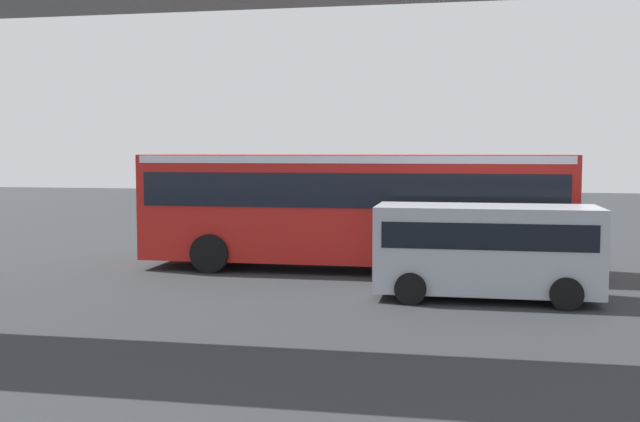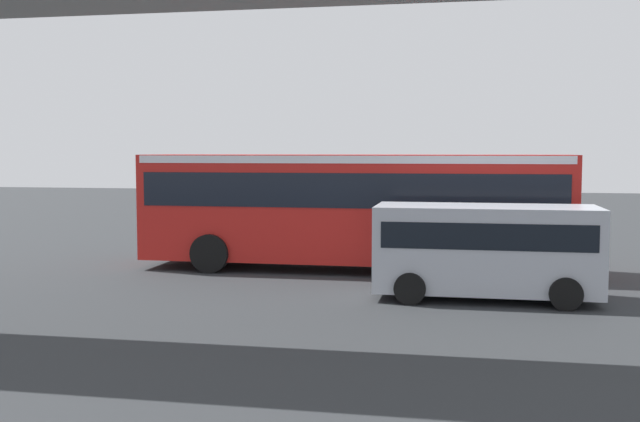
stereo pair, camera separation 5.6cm
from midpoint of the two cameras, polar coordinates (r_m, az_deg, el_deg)
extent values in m
plane|color=#2D3033|center=(21.81, -0.86, -3.97)|extent=(80.00, 80.00, 0.00)
cube|color=red|center=(20.41, 2.64, 0.29)|extent=(11.50, 2.55, 2.86)
cube|color=black|center=(20.37, 2.64, 1.74)|extent=(11.04, 2.59, 0.90)
cube|color=white|center=(20.35, 2.65, 3.98)|extent=(11.27, 2.58, 0.20)
cube|color=black|center=(21.96, -12.42, 1.39)|extent=(0.04, 2.24, 1.20)
cylinder|color=black|center=(20.17, -8.33, -3.22)|extent=(1.04, 0.30, 1.04)
cylinder|color=black|center=(22.57, -6.19, -2.37)|extent=(1.04, 0.30, 1.04)
cylinder|color=black|center=(19.07, 13.09, -3.74)|extent=(1.04, 0.30, 1.04)
cylinder|color=black|center=(21.60, 12.84, -2.77)|extent=(1.04, 0.30, 1.04)
cube|color=#B7BCC6|center=(16.83, 12.62, -2.78)|extent=(4.80, 1.95, 1.86)
cube|color=black|center=(16.79, 12.64, -1.57)|extent=(4.42, 1.98, 0.56)
cylinder|color=black|center=(16.01, 6.97, -5.89)|extent=(0.68, 0.22, 0.68)
cylinder|color=black|center=(17.93, 7.41, -4.77)|extent=(0.68, 0.22, 0.68)
cylinder|color=black|center=(16.12, 18.34, -6.03)|extent=(0.68, 0.22, 0.68)
cylinder|color=black|center=(18.02, 17.55, -4.90)|extent=(0.68, 0.22, 0.68)
cylinder|color=slate|center=(25.35, 3.40, 0.41)|extent=(0.08, 0.08, 2.80)
cube|color=red|center=(25.30, 3.41, 2.89)|extent=(0.04, 0.60, 0.60)
cube|color=silver|center=(24.21, 9.87, -3.17)|extent=(2.00, 0.20, 0.01)
cube|color=silver|center=(24.60, 0.51, -2.98)|extent=(2.00, 0.20, 0.01)
cube|color=silver|center=(25.62, -8.34, -2.73)|extent=(2.00, 0.20, 0.01)
camera|label=1|loc=(0.03, -89.92, 0.01)|focal=41.94mm
camera|label=2|loc=(0.03, 90.08, -0.01)|focal=41.94mm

